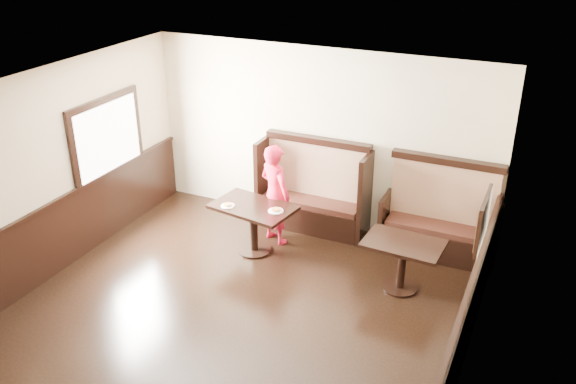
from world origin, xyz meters
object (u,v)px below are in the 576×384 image
Objects in this scene: child at (275,194)px; booth_neighbor at (439,223)px; table_main at (253,216)px; booth_main at (314,196)px; table_neighbor at (403,254)px.

booth_neighbor is at bearing -140.89° from child.
booth_main is at bearing 73.66° from table_main.
table_main reaches higher than table_neighbor.
booth_neighbor reaches higher than table_neighbor.
table_main is 0.49m from child.
table_neighbor is at bearing -102.12° from booth_neighbor.
booth_main is at bearing 149.81° from table_neighbor.
booth_main is at bearing -95.42° from child.
table_main is 2.21m from table_neighbor.
table_main is 1.21× the size of table_neighbor.
booth_main reaches higher than table_main.
child reaches higher than booth_main.
child reaches higher than booth_neighbor.
table_main is (-0.50, -1.07, 0.04)m from booth_main.
table_neighbor is (1.71, -1.13, -0.00)m from booth_main.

